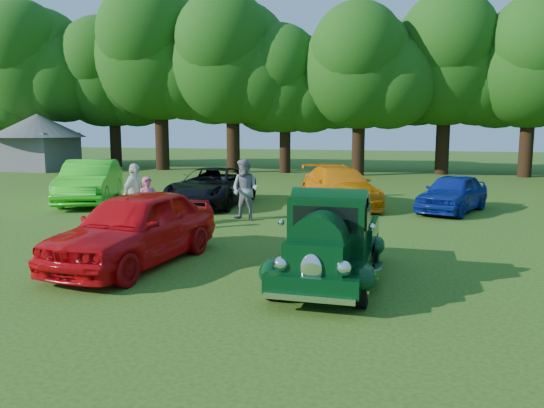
% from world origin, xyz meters
% --- Properties ---
extents(ground, '(120.00, 120.00, 0.00)m').
position_xyz_m(ground, '(0.00, 0.00, 0.00)').
color(ground, '#244B11').
rests_on(ground, ground).
extents(hero_pickup, '(1.99, 4.28, 1.67)m').
position_xyz_m(hero_pickup, '(1.87, -0.51, 0.73)').
color(hero_pickup, black).
rests_on(hero_pickup, ground).
extents(red_convertible, '(2.30, 4.87, 1.61)m').
position_xyz_m(red_convertible, '(-2.42, -0.37, 0.80)').
color(red_convertible, red).
rests_on(red_convertible, ground).
extents(back_car_lime, '(3.65, 5.43, 1.69)m').
position_xyz_m(back_car_lime, '(-8.94, 7.62, 0.85)').
color(back_car_lime, '#28CA1B').
rests_on(back_car_lime, ground).
extents(back_car_black, '(2.59, 5.25, 1.43)m').
position_xyz_m(back_car_black, '(-4.09, 8.31, 0.72)').
color(back_car_black, black).
rests_on(back_car_black, ground).
extents(back_car_orange, '(4.06, 5.53, 1.49)m').
position_xyz_m(back_car_orange, '(0.65, 9.35, 0.74)').
color(back_car_orange, orange).
rests_on(back_car_orange, ground).
extents(back_car_blue, '(2.94, 4.26, 1.35)m').
position_xyz_m(back_car_blue, '(4.69, 9.04, 0.67)').
color(back_car_blue, navy).
rests_on(back_car_blue, ground).
extents(spectator_pink, '(0.68, 0.66, 1.57)m').
position_xyz_m(spectator_pink, '(-3.94, 3.04, 0.79)').
color(spectator_pink, '#CC547B').
rests_on(spectator_pink, ground).
extents(spectator_grey, '(1.11, 0.96, 1.96)m').
position_xyz_m(spectator_grey, '(-1.84, 5.53, 0.98)').
color(spectator_grey, gray).
rests_on(spectator_grey, ground).
extents(spectator_white, '(0.51, 1.13, 1.90)m').
position_xyz_m(spectator_white, '(-4.67, 3.57, 0.95)').
color(spectator_white, white).
rests_on(spectator_white, ground).
extents(gazebo, '(6.40, 6.40, 3.90)m').
position_xyz_m(gazebo, '(-22.00, 21.00, 2.40)').
color(gazebo, '#5A5B5F').
rests_on(gazebo, ground).
extents(tree_line, '(63.62, 10.35, 12.09)m').
position_xyz_m(tree_line, '(0.58, 23.83, 6.94)').
color(tree_line, black).
rests_on(tree_line, ground).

